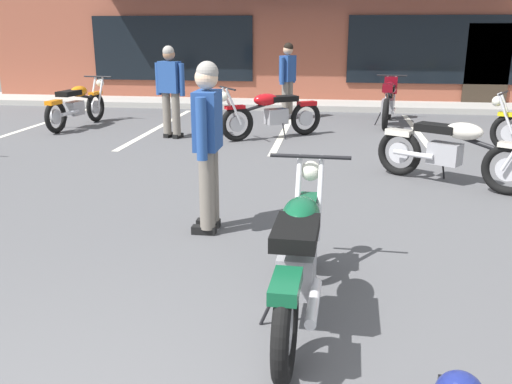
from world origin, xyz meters
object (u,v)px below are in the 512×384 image
Objects in this scene: motorcycle_red_sportbike at (453,150)px; person_by_back_row at (288,76)px; motorcycle_green_cafe_racer at (389,99)px; person_in_black_shirt at (170,86)px; motorcycle_foreground_classic at (299,255)px; person_in_shorts_foreground at (208,138)px; motorcycle_silver_naked at (271,113)px; motorcycle_blue_standard at (77,105)px.

person_by_back_row is (-2.60, 5.18, 0.49)m from motorcycle_red_sportbike.
motorcycle_green_cafe_racer is 4.70m from person_in_black_shirt.
motorcycle_foreground_classic is 1.00× the size of motorcycle_green_cafe_racer.
person_in_black_shirt is 1.00× the size of person_in_shorts_foreground.
motorcycle_blue_standard is at bearing 171.13° from motorcycle_silver_naked.
person_in_shorts_foreground is 1.00× the size of person_by_back_row.
person_in_shorts_foreground is (-1.00, 1.59, 0.49)m from motorcycle_foreground_classic.
motorcycle_silver_naked is 5.01m from person_in_shorts_foreground.
motorcycle_silver_naked is 3.02m from motorcycle_green_cafe_racer.
motorcycle_blue_standard is 1.00× the size of motorcycle_green_cafe_racer.
person_in_shorts_foreground is (-2.73, -2.12, 0.49)m from motorcycle_red_sportbike.
motorcycle_green_cafe_racer is (-0.40, 4.84, 0.07)m from motorcycle_red_sportbike.
motorcycle_silver_naked is at bearing -92.24° from person_by_back_row.
person_in_shorts_foreground reaches higher than motorcycle_red_sportbike.
person_by_back_row is (-2.20, 0.34, 0.42)m from motorcycle_green_cafe_racer.
motorcycle_silver_naked is 4.16m from motorcycle_blue_standard.
person_by_back_row reaches higher than motorcycle_foreground_classic.
person_in_black_shirt reaches higher than motorcycle_blue_standard.
motorcycle_blue_standard is at bearing 158.59° from person_in_black_shirt.
motorcycle_foreground_classic is 8.82m from motorcycle_blue_standard.
person_by_back_row is (-0.86, 8.89, 0.49)m from motorcycle_foreground_classic.
motorcycle_foreground_classic is 6.64m from motorcycle_silver_naked.
motorcycle_blue_standard is 6.54m from motorcycle_green_cafe_racer.
motorcycle_red_sportbike is at bearing -29.99° from person_in_black_shirt.
motorcycle_red_sportbike is at bearing -27.25° from motorcycle_blue_standard.
motorcycle_red_sportbike and motorcycle_silver_naked have the same top height.
person_in_shorts_foreground is at bearing 122.06° from motorcycle_foreground_classic.
motorcycle_blue_standard is at bearing 125.08° from motorcycle_foreground_classic.
motorcycle_blue_standard is 1.26× the size of person_in_black_shirt.
motorcycle_green_cafe_racer is at bearing 40.87° from motorcycle_silver_naked.
person_by_back_row is (1.92, 2.57, 0.00)m from person_in_black_shirt.
person_in_black_shirt reaches higher than motorcycle_foreground_classic.
person_by_back_row is at bearing 116.62° from motorcycle_red_sportbike.
person_in_black_shirt is 5.06m from person_in_shorts_foreground.
motorcycle_green_cafe_racer is 7.35m from person_in_shorts_foreground.
person_in_black_shirt is 3.21m from person_by_back_row.
motorcycle_foreground_classic is at bearing -66.20° from person_in_black_shirt.
motorcycle_green_cafe_racer is at bearing 81.14° from motorcycle_foreground_classic.
motorcycle_blue_standard is at bearing 152.75° from motorcycle_red_sportbike.
motorcycle_blue_standard is 6.96m from person_in_shorts_foreground.
motorcycle_silver_naked is 1.91m from person_in_black_shirt.
person_in_black_shirt and person_by_back_row have the same top height.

